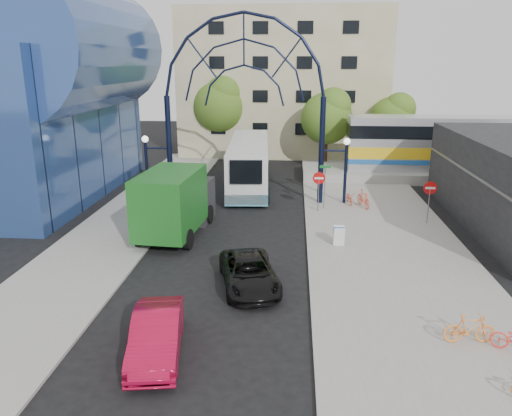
# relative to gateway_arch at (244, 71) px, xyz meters

# --- Properties ---
(ground) EXTENTS (120.00, 120.00, 0.00)m
(ground) POSITION_rel_gateway_arch_xyz_m (0.00, -14.00, -8.56)
(ground) COLOR black
(ground) RESTS_ON ground
(sidewalk_east) EXTENTS (8.00, 56.00, 0.12)m
(sidewalk_east) POSITION_rel_gateway_arch_xyz_m (8.00, -10.00, -8.50)
(sidewalk_east) COLOR gray
(sidewalk_east) RESTS_ON ground
(plaza_west) EXTENTS (5.00, 50.00, 0.12)m
(plaza_west) POSITION_rel_gateway_arch_xyz_m (-6.50, -8.00, -8.50)
(plaza_west) COLOR gray
(plaza_west) RESTS_ON ground
(gateway_arch) EXTENTS (13.64, 0.44, 12.10)m
(gateway_arch) POSITION_rel_gateway_arch_xyz_m (0.00, 0.00, 0.00)
(gateway_arch) COLOR black
(gateway_arch) RESTS_ON ground
(stop_sign) EXTENTS (0.80, 0.07, 2.50)m
(stop_sign) POSITION_rel_gateway_arch_xyz_m (4.80, -2.00, -6.56)
(stop_sign) COLOR slate
(stop_sign) RESTS_ON sidewalk_east
(do_not_enter_sign) EXTENTS (0.76, 0.07, 2.48)m
(do_not_enter_sign) POSITION_rel_gateway_arch_xyz_m (11.00, -4.00, -6.58)
(do_not_enter_sign) COLOR slate
(do_not_enter_sign) RESTS_ON sidewalk_east
(street_name_sign) EXTENTS (0.70, 0.70, 2.80)m
(street_name_sign) POSITION_rel_gateway_arch_xyz_m (5.20, -1.40, -6.43)
(street_name_sign) COLOR slate
(street_name_sign) RESTS_ON sidewalk_east
(sandwich_board) EXTENTS (0.55, 0.61, 0.99)m
(sandwich_board) POSITION_rel_gateway_arch_xyz_m (5.60, -8.02, -7.81)
(sandwich_board) COLOR white
(sandwich_board) RESTS_ON sidewalk_east
(transit_hall) EXTENTS (16.50, 18.00, 14.50)m
(transit_hall) POSITION_rel_gateway_arch_xyz_m (-15.30, 1.00, -1.86)
(transit_hall) COLOR #2C4887
(transit_hall) RESTS_ON ground
(apartment_block) EXTENTS (20.00, 12.10, 14.00)m
(apartment_block) POSITION_rel_gateway_arch_xyz_m (2.00, 20.97, -1.55)
(apartment_block) COLOR tan
(apartment_block) RESTS_ON ground
(train_platform) EXTENTS (32.00, 5.00, 0.80)m
(train_platform) POSITION_rel_gateway_arch_xyz_m (20.00, 8.00, -8.16)
(train_platform) COLOR gray
(train_platform) RESTS_ON ground
(train_car) EXTENTS (25.10, 3.05, 4.20)m
(train_car) POSITION_rel_gateway_arch_xyz_m (20.00, 8.00, -5.66)
(train_car) COLOR #B7B7BC
(train_car) RESTS_ON train_platform
(tree_north_a) EXTENTS (4.48, 4.48, 7.00)m
(tree_north_a) POSITION_rel_gateway_arch_xyz_m (6.12, 11.93, -3.95)
(tree_north_a) COLOR #382314
(tree_north_a) RESTS_ON ground
(tree_north_b) EXTENTS (5.12, 5.12, 8.00)m
(tree_north_b) POSITION_rel_gateway_arch_xyz_m (-3.88, 15.93, -3.29)
(tree_north_b) COLOR #382314
(tree_north_b) RESTS_ON ground
(tree_north_c) EXTENTS (4.16, 4.16, 6.50)m
(tree_north_c) POSITION_rel_gateway_arch_xyz_m (12.12, 13.93, -4.28)
(tree_north_c) COLOR #382314
(tree_north_c) RESTS_ON ground
(city_bus) EXTENTS (3.55, 12.72, 3.45)m
(city_bus) POSITION_rel_gateway_arch_xyz_m (-0.11, 4.51, -6.75)
(city_bus) COLOR silver
(city_bus) RESTS_ON ground
(green_truck) EXTENTS (3.24, 7.42, 3.65)m
(green_truck) POSITION_rel_gateway_arch_xyz_m (-3.08, -6.52, -6.73)
(green_truck) COLOR black
(green_truck) RESTS_ON ground
(black_suv) EXTENTS (3.20, 5.07, 1.30)m
(black_suv) POSITION_rel_gateway_arch_xyz_m (1.47, -13.05, -7.90)
(black_suv) COLOR black
(black_suv) RESTS_ON ground
(red_sedan) EXTENTS (2.19, 4.52, 1.43)m
(red_sedan) POSITION_rel_gateway_arch_xyz_m (-1.05, -18.24, -7.84)
(red_sedan) COLOR #A80A2E
(red_sedan) RESTS_ON ground
(bike_near_a) EXTENTS (0.74, 1.59, 0.81)m
(bike_near_a) POSITION_rel_gateway_arch_xyz_m (6.94, -0.18, -8.03)
(bike_near_a) COLOR #DE4E2C
(bike_near_a) RESTS_ON sidewalk_east
(bike_near_b) EXTENTS (1.03, 1.90, 1.10)m
(bike_near_b) POSITION_rel_gateway_arch_xyz_m (7.74, -0.90, -7.89)
(bike_near_b) COLOR #FC5132
(bike_near_b) RESTS_ON sidewalk_east
(bike_far_b) EXTENTS (1.76, 0.62, 1.04)m
(bike_far_b) POSITION_rel_gateway_arch_xyz_m (9.16, -16.95, -7.92)
(bike_far_b) COLOR orange
(bike_far_b) RESTS_ON sidewalk_east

